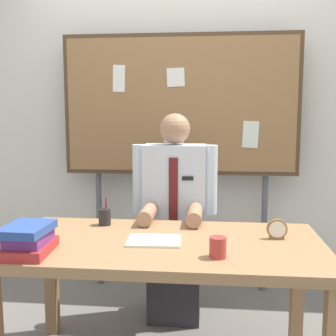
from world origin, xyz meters
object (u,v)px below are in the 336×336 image
at_px(desk, 164,257).
at_px(desk_clock, 277,230).
at_px(person, 175,226).
at_px(book_stack, 29,239).
at_px(bulletin_board, 180,108).
at_px(pen_holder, 105,217).
at_px(open_notebook, 154,241).
at_px(coffee_mug, 218,247).

bearing_deg(desk, desk_clock, 9.29).
distance_m(person, desk_clock, 0.79).
relative_size(person, book_stack, 4.69).
bearing_deg(bulletin_board, pen_holder, -114.79).
bearing_deg(pen_holder, bulletin_board, 65.21).
bearing_deg(bulletin_board, desk_clock, -59.95).
xyz_separation_m(book_stack, open_notebook, (0.55, 0.23, -0.06)).
bearing_deg(desk_clock, person, 137.51).
bearing_deg(bulletin_board, book_stack, -114.14).
distance_m(bulletin_board, coffee_mug, 1.48).
bearing_deg(desk, bulletin_board, 90.00).
distance_m(desk, person, 0.62).
bearing_deg(person, open_notebook, -94.42).
bearing_deg(person, pen_holder, -137.14).
relative_size(bulletin_board, desk_clock, 18.72).
xyz_separation_m(bulletin_board, desk_clock, (0.58, -0.99, -0.64)).
bearing_deg(pen_holder, book_stack, -113.12).
height_order(book_stack, desk_clock, book_stack).
height_order(desk, coffee_mug, coffee_mug).
relative_size(bulletin_board, book_stack, 6.68).
distance_m(book_stack, desk_clock, 1.23).
height_order(person, pen_holder, person).
relative_size(open_notebook, pen_holder, 1.67).
bearing_deg(bulletin_board, coffee_mug, -78.47).
distance_m(bulletin_board, book_stack, 1.60).
relative_size(book_stack, pen_holder, 1.83).
relative_size(bulletin_board, open_notebook, 7.29).
distance_m(bulletin_board, pen_holder, 1.10).
xyz_separation_m(desk_clock, coffee_mug, (-0.31, -0.31, 0.00)).
distance_m(book_stack, pen_holder, 0.57).
xyz_separation_m(desk, book_stack, (-0.60, -0.25, 0.15)).
bearing_deg(book_stack, open_notebook, 22.97).
bearing_deg(open_notebook, pen_holder, 138.48).
bearing_deg(coffee_mug, desk, 140.70).
bearing_deg(person, desk, -90.00).
distance_m(person, coffee_mug, 0.89).
bearing_deg(book_stack, coffee_mug, 2.36).
bearing_deg(person, book_stack, -124.51).
distance_m(coffee_mug, pen_holder, 0.81).
distance_m(person, bulletin_board, 0.91).
distance_m(desk_clock, pen_holder, 0.97).
xyz_separation_m(desk, coffee_mug, (0.27, -0.22, 0.13)).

